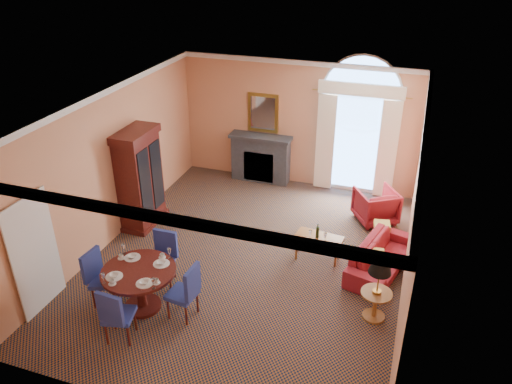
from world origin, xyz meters
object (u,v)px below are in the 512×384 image
(coffee_table, at_px, (318,239))
(side_table, at_px, (378,281))
(armoire, at_px, (140,180))
(sofa, at_px, (381,257))
(dining_table, at_px, (140,280))
(armchair, at_px, (376,206))

(coffee_table, xyz_separation_m, side_table, (1.30, -1.41, 0.33))
(armoire, height_order, sofa, armoire)
(dining_table, xyz_separation_m, armchair, (3.50, 4.31, -0.20))
(armoire, distance_m, side_table, 5.54)
(dining_table, distance_m, sofa, 4.57)
(armchair, xyz_separation_m, coffee_table, (-0.92, -1.85, 0.05))
(coffee_table, distance_m, side_table, 1.95)
(coffee_table, bearing_deg, sofa, 7.82)
(dining_table, distance_m, armchair, 5.56)
(dining_table, relative_size, armchair, 1.49)
(armoire, xyz_separation_m, dining_table, (1.44, -2.56, -0.48))
(armoire, bearing_deg, sofa, -0.99)
(armoire, xyz_separation_m, armchair, (4.94, 1.75, -0.68))
(armoire, relative_size, side_table, 1.88)
(sofa, height_order, side_table, side_table)
(armchair, height_order, side_table, side_table)
(dining_table, relative_size, sofa, 0.65)
(armchair, bearing_deg, dining_table, 18.09)
(dining_table, xyz_separation_m, coffee_table, (2.58, 2.46, -0.15))
(side_table, bearing_deg, armoire, 164.07)
(armchair, height_order, coffee_table, coffee_table)
(armoire, distance_m, dining_table, 2.98)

